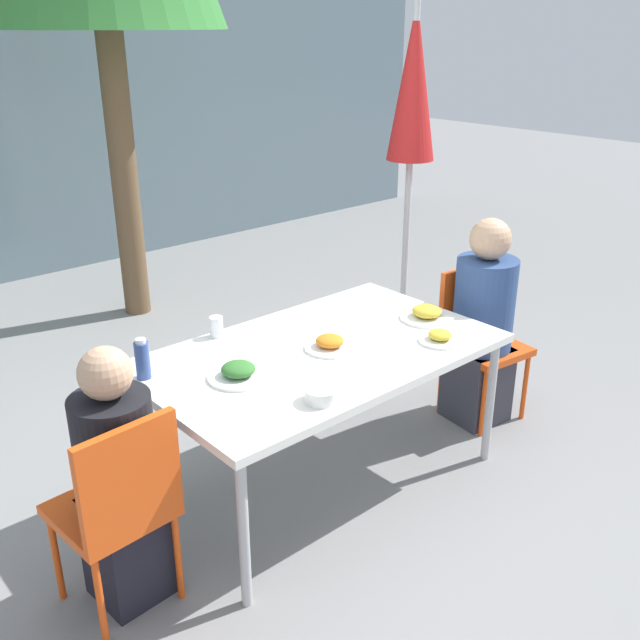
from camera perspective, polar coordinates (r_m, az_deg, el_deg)
The scene contains 14 objects.
ground_plane at distance 3.74m, azimuth 0.00°, elevation -12.53°, with size 24.00×24.00×0.00m, color gray.
dining_table at distance 3.39m, azimuth 0.00°, elevation -3.06°, with size 1.69×1.01×0.73m.
chair_left at distance 2.83m, azimuth -15.74°, elevation -13.81°, with size 0.43×0.43×0.87m.
person_left at distance 2.90m, azimuth -15.73°, elevation -12.53°, with size 0.30×0.30×1.10m.
chair_right at distance 4.21m, azimuth 12.45°, elevation -0.86°, with size 0.45×0.45×0.87m.
person_right at distance 4.10m, azimuth 12.83°, elevation -0.62°, with size 0.34×0.34×1.20m.
closed_umbrella at distance 4.75m, azimuth 7.40°, elevation 16.75°, with size 0.36×0.36×2.31m.
plate_0 at distance 3.11m, azimuth -6.55°, elevation -4.18°, with size 0.27×0.27×0.07m.
plate_1 at distance 3.49m, azimuth 9.57°, elevation -1.39°, with size 0.21×0.21×0.06m.
plate_2 at distance 3.37m, azimuth 0.79°, elevation -1.92°, with size 0.24×0.24×0.07m.
plate_3 at distance 3.74m, azimuth 8.54°, elevation 0.48°, with size 0.28×0.28×0.08m.
bottle at distance 3.16m, azimuth -14.02°, elevation -3.08°, with size 0.06×0.06×0.19m.
drinking_cup at distance 3.52m, azimuth -8.30°, elevation -0.54°, with size 0.07×0.07×0.10m.
salad_bowl at distance 2.91m, azimuth 0.08°, elevation -5.99°, with size 0.14×0.14×0.06m.
Camera 1 is at (-2.02, -2.29, 2.15)m, focal length 40.00 mm.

